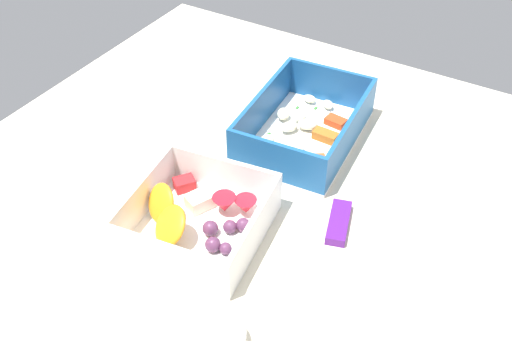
{
  "coord_description": "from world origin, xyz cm",
  "views": [
    {
      "loc": [
        48.97,
        29.87,
        54.9
      ],
      "look_at": [
        -1.24,
        0.26,
        4.0
      ],
      "focal_mm": 41.25,
      "sensor_mm": 36.0,
      "label": 1
    }
  ],
  "objects_px": {
    "pasta_container": "(304,128)",
    "paper_cup_liner": "(225,338)",
    "fruit_bowl": "(198,219)",
    "candy_bar": "(339,222)"
  },
  "relations": [
    {
      "from": "pasta_container",
      "to": "paper_cup_liner",
      "type": "bearing_deg",
      "value": 9.3
    },
    {
      "from": "pasta_container",
      "to": "fruit_bowl",
      "type": "relative_size",
      "value": 1.23
    },
    {
      "from": "paper_cup_liner",
      "to": "pasta_container",
      "type": "bearing_deg",
      "value": -166.05
    },
    {
      "from": "candy_bar",
      "to": "paper_cup_liner",
      "type": "distance_m",
      "value": 0.21
    },
    {
      "from": "fruit_bowl",
      "to": "paper_cup_liner",
      "type": "xyz_separation_m",
      "value": [
        0.12,
        0.11,
        -0.01
      ]
    },
    {
      "from": "paper_cup_liner",
      "to": "fruit_bowl",
      "type": "bearing_deg",
      "value": -135.59
    },
    {
      "from": "pasta_container",
      "to": "paper_cup_liner",
      "type": "distance_m",
      "value": 0.35
    },
    {
      "from": "fruit_bowl",
      "to": "pasta_container",
      "type": "bearing_deg",
      "value": 172.68
    },
    {
      "from": "fruit_bowl",
      "to": "paper_cup_liner",
      "type": "height_order",
      "value": "fruit_bowl"
    },
    {
      "from": "fruit_bowl",
      "to": "paper_cup_liner",
      "type": "bearing_deg",
      "value": 44.41
    }
  ]
}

